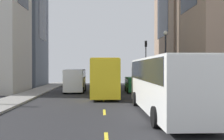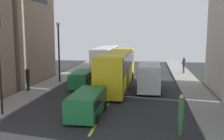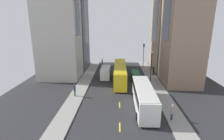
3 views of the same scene
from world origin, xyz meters
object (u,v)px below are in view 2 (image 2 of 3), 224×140
pedestrian_walking_far (184,65)px  pedestrian_waiting_curb (91,58)px  pedestrian_crossing_mid (181,114)px  pedestrian_crossing_near (28,78)px  car_green_1 (82,78)px  car_green_0 (87,102)px  city_bus_white (106,56)px  streetcar_yellow (118,66)px  delivery_van_white (149,75)px

pedestrian_walking_far → pedestrian_waiting_curb: bearing=0.8°
pedestrian_crossing_mid → pedestrian_walking_far: bearing=85.7°
pedestrian_crossing_near → car_green_1: bearing=-153.9°
pedestrian_crossing_mid → pedestrian_walking_far: 21.52m
car_green_0 → pedestrian_crossing_near: bearing=140.6°
city_bus_white → streetcar_yellow: (3.42, -12.18, 0.12)m
car_green_1 → pedestrian_crossing_mid: (8.49, -11.18, 0.25)m
pedestrian_walking_far → pedestrian_waiting_curb: pedestrian_waiting_curb is taller
streetcar_yellow → pedestrian_crossing_near: size_ratio=6.20×
car_green_0 → pedestrian_crossing_near: pedestrian_crossing_near is taller
streetcar_yellow → pedestrian_waiting_curb: (-6.62, 15.72, -0.78)m
pedestrian_waiting_curb → pedestrian_crossing_near: bearing=-9.5°
streetcar_yellow → pedestrian_waiting_curb: streetcar_yellow is taller
car_green_0 → pedestrian_waiting_curb: 26.53m
streetcar_yellow → car_green_1: (-3.44, -1.56, -1.13)m
pedestrian_crossing_mid → pedestrian_walking_far: pedestrian_crossing_mid is taller
car_green_0 → pedestrian_walking_far: bearing=65.3°
pedestrian_walking_far → car_green_0: bearing=92.4°
city_bus_white → pedestrian_walking_far: (11.23, -3.57, -0.72)m
car_green_0 → pedestrian_crossing_mid: 6.40m
delivery_van_white → pedestrian_crossing_mid: 10.98m
pedestrian_crossing_near → car_green_0: bearing=136.0°
car_green_0 → pedestrian_walking_far: size_ratio=2.17×
car_green_1 → pedestrian_crossing_near: 5.30m
delivery_van_white → pedestrian_crossing_near: (-11.26, -2.35, -0.17)m
car_green_0 → car_green_1: bearing=107.1°
pedestrian_crossing_mid → pedestrian_walking_far: size_ratio=1.07×
streetcar_yellow → pedestrian_crossing_mid: size_ratio=6.05×
delivery_van_white → streetcar_yellow: bearing=149.7°
streetcar_yellow → pedestrian_crossing_near: 9.08m
car_green_1 → pedestrian_crossing_near: (-4.55, -2.70, 0.35)m
city_bus_white → pedestrian_crossing_near: (-4.57, -16.43, -0.67)m
pedestrian_walking_far → pedestrian_crossing_mid: bearing=109.6°
pedestrian_waiting_curb → streetcar_yellow: bearing=17.2°
pedestrian_walking_far → pedestrian_crossing_near: 20.37m
delivery_van_white → pedestrian_walking_far: (4.54, 10.51, -0.22)m
delivery_van_white → car_green_1: 6.74m
streetcar_yellow → pedestrian_waiting_curb: bearing=112.8°
pedestrian_crossing_near → pedestrian_waiting_curb: (1.37, 19.98, 0.01)m
delivery_van_white → pedestrian_crossing_near: 11.50m
car_green_1 → pedestrian_walking_far: 15.16m
city_bus_white → pedestrian_crossing_mid: bearing=-71.2°
pedestrian_walking_far → delivery_van_white: bearing=93.7°
city_bus_white → car_green_1: 13.77m
car_green_0 → pedestrian_crossing_mid: (5.85, -2.58, 0.28)m
delivery_van_white → pedestrian_walking_far: size_ratio=2.41×
pedestrian_waiting_curb → car_green_0: bearing=7.0°
car_green_0 → city_bus_white: bearing=96.7°
streetcar_yellow → pedestrian_walking_far: 11.65m
car_green_1 → pedestrian_walking_far: pedestrian_walking_far is taller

